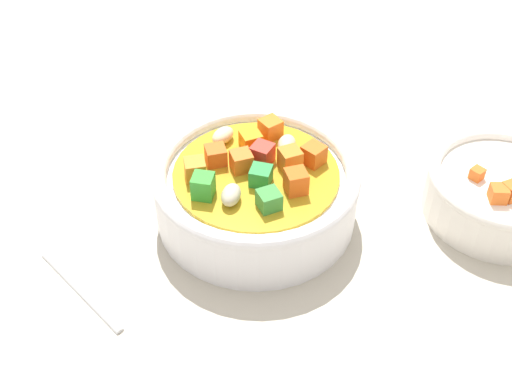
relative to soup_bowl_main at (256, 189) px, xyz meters
The scene contains 4 objects.
ground_plane 4.29cm from the soup_bowl_main, 51.08° to the left, with size 140.00×140.00×2.00cm, color #BAB2A0.
soup_bowl_main is the anchor object (origin of this frame).
spoon 17.29cm from the soup_bowl_main, 16.09° to the right, with size 9.52×17.92×0.78cm.
side_bowl_small 22.48cm from the soup_bowl_main, 112.35° to the left, with size 13.75×13.75×5.50cm.
Camera 1 is at (40.88, 15.79, 42.94)cm, focal length 46.02 mm.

